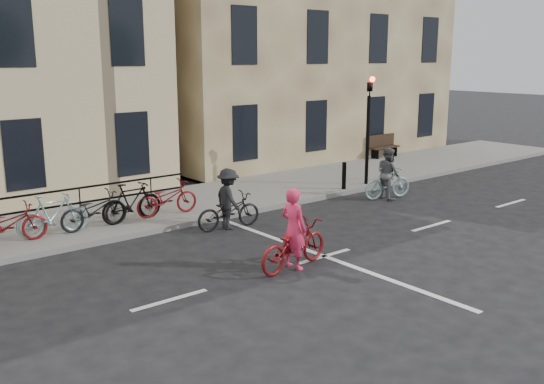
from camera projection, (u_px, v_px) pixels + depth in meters
ground at (324, 256)px, 13.78m from camera, size 120.00×120.00×0.00m
sidewalk at (54, 227)px, 15.83m from camera, size 46.00×4.00×0.15m
building_east at (271, 18)px, 27.79m from camera, size 14.00×10.00×12.00m
traffic_light at (369, 117)px, 20.34m from camera, size 0.18×0.30×3.90m
bollard_east at (344, 176)px, 19.94m from camera, size 0.14×0.14×0.90m
bollard_west at (392, 167)px, 21.42m from camera, size 0.14×0.14×0.90m
bench at (383, 145)px, 26.25m from camera, size 1.60×0.41×0.97m
parked_bikes at (52, 216)px, 14.76m from camera, size 8.30×1.23×1.05m
cyclist_pink at (294, 241)px, 12.89m from camera, size 2.06×0.97×1.77m
cyclist_grey at (388, 178)px, 19.18m from camera, size 1.77×0.93×1.65m
cyclist_dark at (229, 205)px, 15.86m from camera, size 1.87×1.10×1.61m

